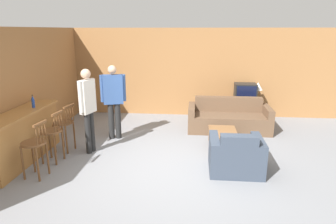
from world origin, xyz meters
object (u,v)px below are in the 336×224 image
armchair_near (236,156)px  tv (245,91)px  bar_chair_near (34,147)px  person_by_counter (88,105)px  tv_unit (244,109)px  bar_chair_mid (52,135)px  table_lamp (258,87)px  person_by_window (113,98)px  coffee_table (223,134)px  bar_chair_far (64,126)px  bottle (33,102)px  couch_far (229,119)px

armchair_near → tv: size_ratio=1.59×
bar_chair_near → tv: tv is taller
tv → person_by_counter: (-3.63, -2.77, 0.19)m
armchair_near → tv_unit: size_ratio=0.96×
tv_unit → bar_chair_mid: bearing=-141.6°
table_lamp → person_by_window: (-3.68, -1.89, 0.02)m
tv_unit → person_by_counter: 4.62m
person_by_counter → bar_chair_near: bearing=-115.3°
bar_chair_near → person_by_counter: size_ratio=0.58×
coffee_table → person_by_window: person_by_window is taller
bar_chair_far → bottle: bottle is taller
tv_unit → table_lamp: (0.34, 0.00, 0.67)m
tv → bar_chair_mid: bearing=-141.7°
bar_chair_near → armchair_near: (3.54, 0.56, -0.27)m
bar_chair_near → bar_chair_far: 1.21m
table_lamp → person_by_counter: person_by_counter is taller
table_lamp → bar_chair_mid: bearing=-143.8°
bar_chair_near → bar_chair_far: same height
person_by_window → bar_chair_far: bearing=-134.6°
bar_chair_mid → coffee_table: (3.40, 1.09, -0.25)m
tv → bar_chair_far: bearing=-146.7°
bottle → person_by_counter: (1.07, 0.19, -0.10)m
bar_chair_far → couch_far: bearing=25.6°
bar_chair_near → person_by_counter: bearing=64.7°
bar_chair_mid → person_by_window: size_ratio=0.59×
table_lamp → tv: bearing=-179.5°
table_lamp → person_by_window: 4.13m
tv_unit → table_lamp: table_lamp is taller
bar_chair_mid → person_by_counter: 0.91m
armchair_near → tv_unit: bearing=79.2°
coffee_table → tv: bearing=70.4°
bar_chair_mid → bar_chair_far: 0.56m
bar_chair_mid → bar_chair_far: bearing=90.0°
couch_far → coffee_table: bearing=-101.5°
bar_chair_near → bar_chair_far: size_ratio=1.00×
bar_chair_far → person_by_window: 1.29m
armchair_near → coffee_table: 1.19m
tv → person_by_window: size_ratio=0.34×
couch_far → bar_chair_far: bearing=-154.4°
coffee_table → person_by_window: 2.65m
tv_unit → person_by_window: size_ratio=0.57×
couch_far → tv_unit: bearing=61.7°
couch_far → coffee_table: size_ratio=2.37×
bar_chair_mid → bottle: bearing=145.2°
bar_chair_near → armchair_near: bearing=8.9°
tv_unit → table_lamp: bearing=0.0°
armchair_near → tv: 3.51m
tv → bottle: (-4.70, -2.96, 0.29)m
bar_chair_near → couch_far: (3.65, 2.95, -0.27)m
bar_chair_near → person_by_counter: 1.40m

